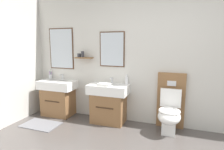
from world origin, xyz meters
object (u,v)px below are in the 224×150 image
Objects in this scene: vanity_sink_left at (58,97)px; vanity_sink_right at (109,102)px; folded_hand_towel at (104,85)px; soap_dispenser at (127,80)px; toilet at (170,110)px; toothbrush_cup at (50,76)px.

vanity_sink_left is 1.00× the size of vanity_sink_right.
soap_dispenser is at bearing 40.07° from folded_hand_towel.
toothbrush_cup is (-2.57, 0.16, 0.42)m from toilet.
vanity_sink_right is 1.51m from toothbrush_cup.
folded_hand_towel is at bearing -6.73° from vanity_sink_left.
toothbrush_cup reaches higher than vanity_sink_right.
vanity_sink_right is 1.13m from toilet.
vanity_sink_right is 3.43× the size of folded_hand_towel.
vanity_sink_left and vanity_sink_right have the same top height.
toilet reaches higher than toothbrush_cup.
vanity_sink_left is 3.43× the size of folded_hand_towel.
vanity_sink_left is 0.75× the size of toilet.
vanity_sink_right is at bearing -6.01° from toothbrush_cup.
toilet reaches higher than soap_dispenser.
vanity_sink_left is 1.52m from soap_dispenser.
soap_dispenser is (1.45, 0.16, 0.43)m from vanity_sink_left.
folded_hand_towel is at bearing -107.06° from vanity_sink_right.
toothbrush_cup reaches higher than vanity_sink_left.
vanity_sink_left is at bearing 173.27° from folded_hand_towel.
toilet is 4.55× the size of folded_hand_towel.
folded_hand_towel is (1.40, -0.28, -0.04)m from toothbrush_cup.
toilet is (1.13, -0.01, -0.02)m from vanity_sink_right.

